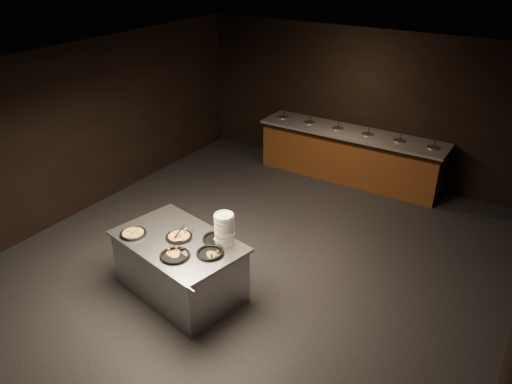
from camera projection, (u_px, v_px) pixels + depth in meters
room at (253, 178)px, 6.83m from camera, size 7.02×8.02×2.92m
salad_bar at (349, 158)px, 9.96m from camera, size 3.70×0.83×1.18m
serving_counter at (180, 267)px, 6.77m from camera, size 1.93×1.46×0.84m
plate_stack at (224, 229)px, 6.42m from camera, size 0.25×0.25×0.42m
pan_veggie_whole at (133, 233)px, 6.69m from camera, size 0.35×0.35×0.04m
pan_cheese_whole at (179, 236)px, 6.62m from camera, size 0.35×0.35×0.04m
pan_cheese_slices_a at (217, 239)px, 6.57m from camera, size 0.40×0.40×0.04m
pan_cheese_slices_b at (175, 255)px, 6.23m from camera, size 0.38×0.38×0.04m
pan_veggie_slices at (210, 253)px, 6.28m from camera, size 0.35×0.35×0.04m
server_left at (182, 231)px, 6.62m from camera, size 0.10×0.33×0.16m
server_right at (180, 245)px, 6.32m from camera, size 0.34×0.14×0.16m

